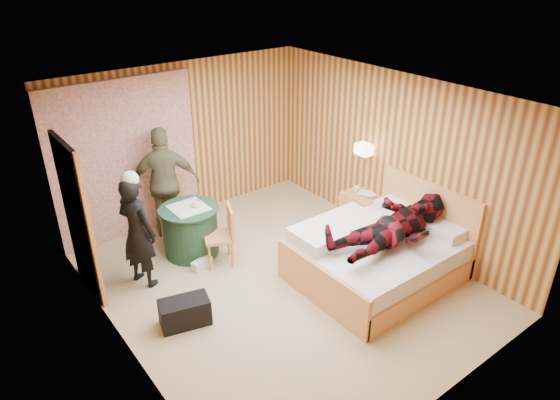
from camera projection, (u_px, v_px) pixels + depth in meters
floor at (280, 281)px, 6.69m from camera, size 4.20×5.00×0.01m
ceiling at (280, 98)px, 5.56m from camera, size 4.20×5.00×0.01m
wall_back at (185, 142)px, 7.90m from camera, size 4.20×0.02×2.50m
wall_left at (114, 255)px, 4.99m from camera, size 0.02×5.00×2.50m
wall_right at (395, 159)px, 7.26m from camera, size 0.02×5.00×2.50m
curtain at (126, 161)px, 7.33m from camera, size 2.20×0.08×2.40m
doorway at (77, 219)px, 6.10m from camera, size 0.06×0.90×2.05m
wall_lamp at (364, 149)px, 7.46m from camera, size 0.26×0.24×0.16m
bed at (378, 255)px, 6.67m from camera, size 2.08×1.64×1.13m
nightstand at (361, 211)px, 7.84m from camera, size 0.44×0.60×0.58m
round_table at (191, 230)px, 7.16m from camera, size 0.84×0.84×0.74m
chair_far at (170, 203)px, 7.56m from camera, size 0.54×0.54×0.93m
chair_near at (224, 231)px, 6.88m from camera, size 0.51×0.51×0.86m
duffel_bag at (185, 312)px, 5.86m from camera, size 0.64×0.45×0.33m
sneaker_left at (223, 243)px, 7.46m from camera, size 0.26×0.15×0.11m
sneaker_right at (202, 264)px, 6.93m from camera, size 0.32×0.19×0.13m
woman_standing at (138, 232)px, 6.34m from camera, size 0.55×0.65×1.53m
man_at_table at (165, 183)px, 7.43m from camera, size 1.09×0.79×1.72m
man_on_bed at (398, 217)px, 6.22m from camera, size 0.86×0.67×1.77m
book_lower at (364, 196)px, 7.67m from camera, size 0.26×0.28×0.02m
book_upper at (364, 194)px, 7.66m from camera, size 0.23×0.27×0.02m
cup_nightstand at (356, 189)px, 7.78m from camera, size 0.13×0.13×0.09m
cup_table at (196, 204)px, 6.99m from camera, size 0.14×0.14×0.10m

